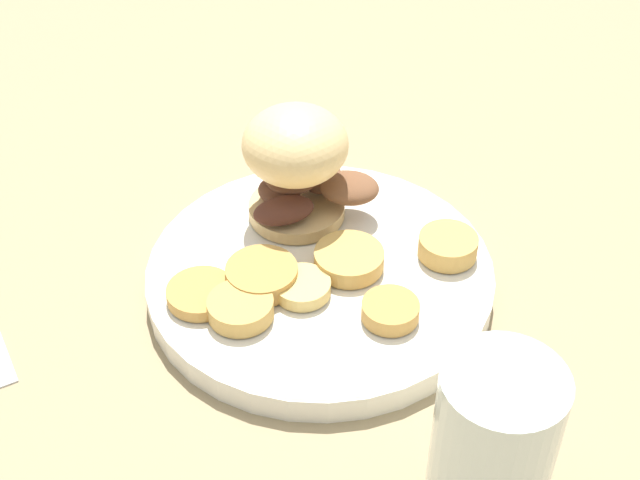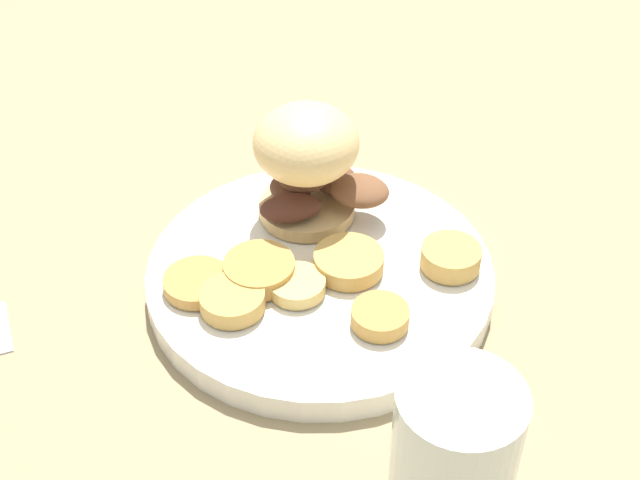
# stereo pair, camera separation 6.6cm
# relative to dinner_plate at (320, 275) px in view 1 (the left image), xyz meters

# --- Properties ---
(ground_plane) EXTENTS (4.00, 4.00, 0.00)m
(ground_plane) POSITION_rel_dinner_plate_xyz_m (0.00, 0.00, -0.01)
(ground_plane) COLOR #937F5B
(dinner_plate) EXTENTS (0.26, 0.26, 0.02)m
(dinner_plate) POSITION_rel_dinner_plate_xyz_m (0.00, 0.00, 0.00)
(dinner_plate) COLOR white
(dinner_plate) RESTS_ON ground_plane
(sandwich) EXTENTS (0.10, 0.11, 0.10)m
(sandwich) POSITION_rel_dinner_plate_xyz_m (0.06, -0.02, 0.06)
(sandwich) COLOR tan
(sandwich) RESTS_ON dinner_plate
(potato_round_0) EXTENTS (0.04, 0.04, 0.01)m
(potato_round_0) POSITION_rel_dinner_plate_xyz_m (-0.02, 0.03, 0.02)
(potato_round_0) COLOR #DBB766
(potato_round_0) RESTS_ON dinner_plate
(potato_round_1) EXTENTS (0.05, 0.05, 0.02)m
(potato_round_1) POSITION_rel_dinner_plate_xyz_m (-0.05, -0.09, 0.02)
(potato_round_1) COLOR tan
(potato_round_1) RESTS_ON dinner_plate
(potato_round_2) EXTENTS (0.05, 0.05, 0.02)m
(potato_round_2) POSITION_rel_dinner_plate_xyz_m (0.01, 0.05, 0.02)
(potato_round_2) COLOR #BC8942
(potato_round_2) RESTS_ON dinner_plate
(potato_round_3) EXTENTS (0.05, 0.05, 0.01)m
(potato_round_3) POSITION_rel_dinner_plate_xyz_m (-0.01, -0.02, 0.02)
(potato_round_3) COLOR tan
(potato_round_3) RESTS_ON dinner_plate
(potato_round_4) EXTENTS (0.05, 0.05, 0.01)m
(potato_round_4) POSITION_rel_dinner_plate_xyz_m (0.02, 0.09, 0.01)
(potato_round_4) COLOR #BC8942
(potato_round_4) RESTS_ON dinner_plate
(potato_round_5) EXTENTS (0.04, 0.04, 0.01)m
(potato_round_5) POSITION_rel_dinner_plate_xyz_m (-0.07, -0.01, 0.02)
(potato_round_5) COLOR #BC8942
(potato_round_5) RESTS_ON dinner_plate
(potato_round_6) EXTENTS (0.05, 0.05, 0.01)m
(potato_round_6) POSITION_rel_dinner_plate_xyz_m (-0.01, 0.08, 0.02)
(potato_round_6) COLOR tan
(potato_round_6) RESTS_ON dinner_plate
(drinking_glass) EXTENTS (0.07, 0.07, 0.10)m
(drinking_glass) POSITION_rel_dinner_plate_xyz_m (-0.21, 0.03, 0.04)
(drinking_glass) COLOR silver
(drinking_glass) RESTS_ON ground_plane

